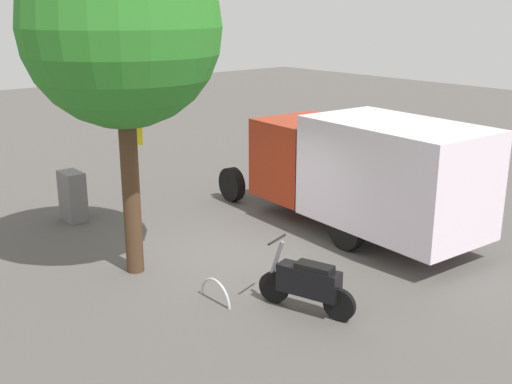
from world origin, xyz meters
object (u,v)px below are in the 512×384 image
at_px(motorcycle, 308,283).
at_px(bike_rack_hoop, 215,301).
at_px(stop_sign, 133,138).
at_px(street_tree, 121,28).
at_px(utility_cabinet, 73,196).
at_px(box_truck_near, 360,168).

distance_m(motorcycle, bike_rack_hoop, 1.72).
relative_size(stop_sign, bike_rack_hoop, 3.85).
bearing_deg(street_tree, utility_cabinet, -6.89).
distance_m(motorcycle, street_tree, 5.49).
relative_size(motorcycle, stop_sign, 0.54).
relative_size(utility_cabinet, bike_rack_hoop, 1.42).
relative_size(box_truck_near, utility_cabinet, 5.99).
bearing_deg(box_truck_near, motorcycle, 123.11).
xyz_separation_m(box_truck_near, stop_sign, (3.38, 3.76, 0.65)).
xyz_separation_m(motorcycle, bike_rack_hoop, (1.34, 0.95, -0.52)).
distance_m(box_truck_near, motorcycle, 4.29).
relative_size(street_tree, utility_cabinet, 5.33).
distance_m(motorcycle, utility_cabinet, 7.10).
bearing_deg(motorcycle, bike_rack_hoop, 18.62).
xyz_separation_m(stop_sign, bike_rack_hoop, (-4.04, 0.85, -2.18)).
relative_size(motorcycle, bike_rack_hoop, 2.07).
bearing_deg(street_tree, motorcycle, -158.65).
height_order(street_tree, utility_cabinet, street_tree).
distance_m(street_tree, utility_cabinet, 5.43).
bearing_deg(box_truck_near, street_tree, 78.66).
height_order(box_truck_near, bike_rack_hoop, box_truck_near).
height_order(street_tree, bike_rack_hoop, street_tree).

